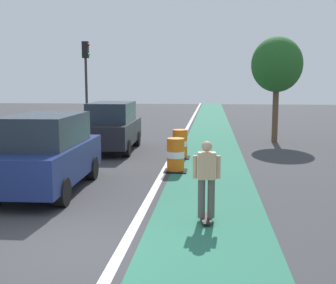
{
  "coord_description": "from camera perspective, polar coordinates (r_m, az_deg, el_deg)",
  "views": [
    {
      "loc": [
        2.42,
        -6.87,
        2.88
      ],
      "look_at": [
        1.13,
        5.89,
        1.1
      ],
      "focal_mm": 46.29,
      "sensor_mm": 36.0,
      "label": 1
    }
  ],
  "objects": [
    {
      "name": "bike_lane_strip",
      "position": [
        19.08,
        5.65,
        -0.8
      ],
      "size": [
        2.5,
        80.0,
        0.01
      ],
      "primitive_type": "cube",
      "color": "#286B51",
      "rests_on": "ground"
    },
    {
      "name": "traffic_barrel_front",
      "position": [
        13.96,
        1.01,
        -1.77
      ],
      "size": [
        0.73,
        0.73,
        1.09
      ],
      "color": "orange",
      "rests_on": "ground"
    },
    {
      "name": "parked_suv_second",
      "position": [
        18.27,
        -7.35,
        2.05
      ],
      "size": [
        2.04,
        4.66,
        2.04
      ],
      "color": "black",
      "rests_on": "ground"
    },
    {
      "name": "parked_suv_nearest",
      "position": [
        11.86,
        -15.64,
        -1.33
      ],
      "size": [
        2.03,
        4.65,
        2.04
      ],
      "color": "navy",
      "rests_on": "ground"
    },
    {
      "name": "lane_divider_stripe",
      "position": [
        19.14,
        1.16,
        -0.73
      ],
      "size": [
        0.2,
        80.0,
        0.01
      ],
      "primitive_type": "cube",
      "color": "silver",
      "rests_on": "ground"
    },
    {
      "name": "traffic_light_corner",
      "position": [
        24.87,
        -10.74,
        9.21
      ],
      "size": [
        0.41,
        0.32,
        5.1
      ],
      "color": "#2D2D2D",
      "rests_on": "ground"
    },
    {
      "name": "traffic_barrel_mid",
      "position": [
        16.46,
        1.58,
        -0.29
      ],
      "size": [
        0.73,
        0.73,
        1.09
      ],
      "color": "orange",
      "rests_on": "ground"
    },
    {
      "name": "ground_plane",
      "position": [
        7.83,
        -13.04,
        -13.91
      ],
      "size": [
        100.0,
        100.0,
        0.0
      ],
      "primitive_type": "plane",
      "color": "#38383A"
    },
    {
      "name": "skateboarder_on_lane",
      "position": [
        8.97,
        5.1,
        -4.81
      ],
      "size": [
        0.57,
        0.81,
        1.69
      ],
      "color": "black",
      "rests_on": "ground"
    },
    {
      "name": "street_tree_sidewalk",
      "position": [
        21.35,
        14.15,
        9.79
      ],
      "size": [
        2.4,
        2.4,
        5.0
      ],
      "color": "brown",
      "rests_on": "ground"
    }
  ]
}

